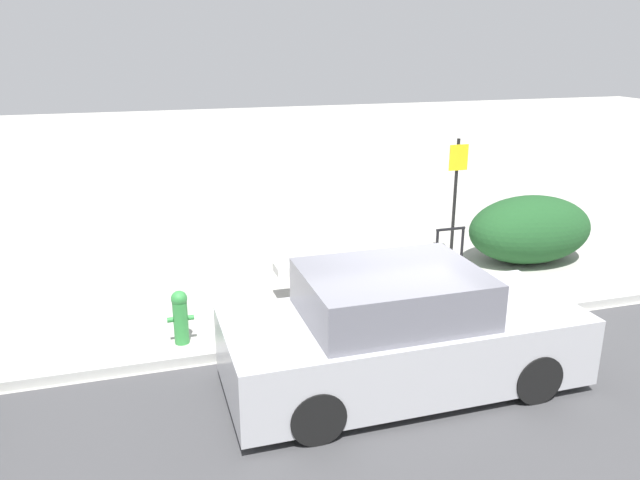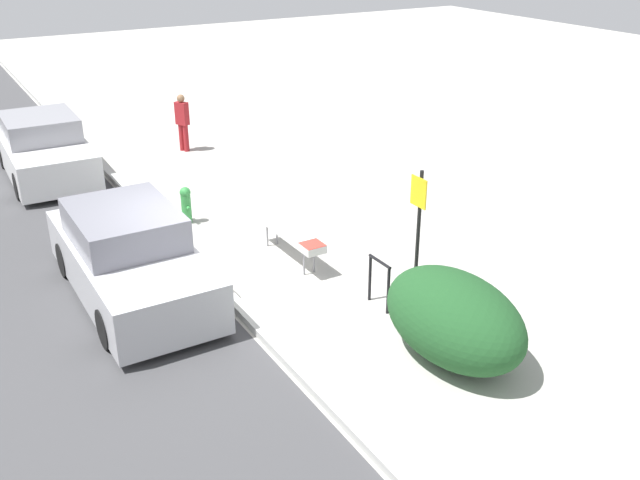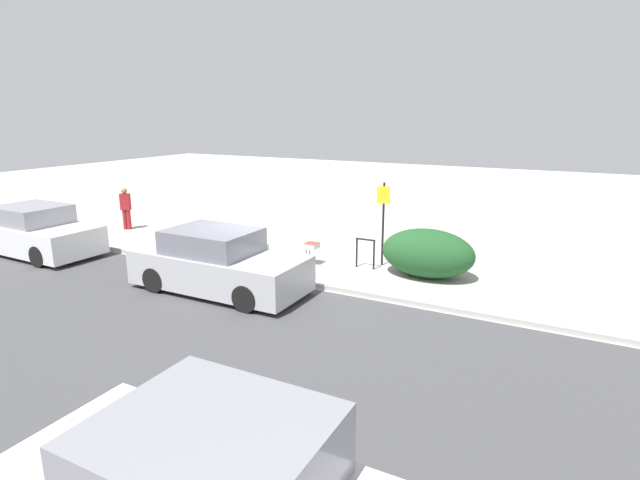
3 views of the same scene
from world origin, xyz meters
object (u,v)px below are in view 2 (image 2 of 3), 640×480
object	(u,v)px
parked_car_near	(130,258)
sign_post	(418,228)
parked_car_far	(44,150)
fire_hydrant	(186,204)
pedestrian	(183,121)
bench	(290,232)
bike_rack	(379,278)

from	to	relation	value
parked_car_near	sign_post	bearing A→B (deg)	53.93
sign_post	parked_car_far	world-z (taller)	sign_post
fire_hydrant	parked_car_far	size ratio (longest dim) A/B	0.19
sign_post	parked_car_near	bearing A→B (deg)	-125.76
fire_hydrant	pedestrian	world-z (taller)	pedestrian
bench	parked_car_near	distance (m)	2.86
bench	pedestrian	bearing A→B (deg)	173.83
sign_post	parked_car_near	distance (m)	4.64
fire_hydrant	bike_rack	bearing A→B (deg)	16.38
bike_rack	sign_post	bearing A→B (deg)	56.98
bike_rack	pedestrian	world-z (taller)	pedestrian
bench	fire_hydrant	xyz separation A→B (m)	(-2.54, -1.01, -0.12)
bike_rack	sign_post	distance (m)	1.04
bench	sign_post	distance (m)	2.82
parked_car_far	sign_post	bearing A→B (deg)	22.53
bench	pedestrian	distance (m)	7.24
bike_rack	parked_car_near	world-z (taller)	parked_car_near
sign_post	parked_car_near	world-z (taller)	sign_post
sign_post	parked_car_far	distance (m)	10.21
sign_post	fire_hydrant	world-z (taller)	sign_post
parked_car_far	bike_rack	bearing A→B (deg)	20.63
parked_car_near	parked_car_far	bearing A→B (deg)	179.83
pedestrian	parked_car_far	world-z (taller)	pedestrian
pedestrian	parked_car_near	size ratio (longest dim) A/B	0.36
parked_car_near	fire_hydrant	bearing A→B (deg)	142.31
bench	parked_car_far	size ratio (longest dim) A/B	0.49
parked_car_near	parked_car_far	distance (m)	6.80
sign_post	fire_hydrant	size ratio (longest dim) A/B	3.01
parked_car_near	parked_car_far	world-z (taller)	parked_car_near
pedestrian	parked_car_near	distance (m)	7.91
pedestrian	parked_car_far	distance (m)	3.57
fire_hydrant	parked_car_near	bearing A→B (deg)	-37.37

